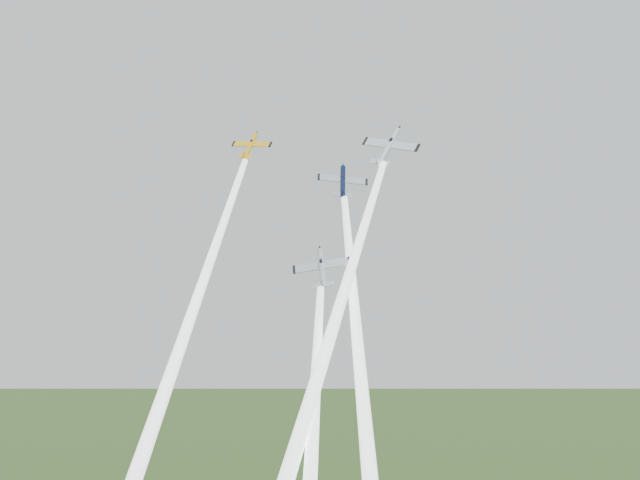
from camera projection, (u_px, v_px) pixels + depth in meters
The scene contains 7 objects.
plane_yellow at pixel (250, 145), 122.02m from camera, with size 6.58×6.52×1.03m, color #F7AC15, non-canonical shape.
smoke_trail_yellow at pixel (165, 392), 97.05m from camera, with size 2.46×2.46×77.72m, color white, non-canonical shape.
plane_navy at pixel (343, 181), 112.46m from camera, with size 7.15×7.09×1.12m, color #0C1436, non-canonical shape.
smoke_trail_navy at pixel (367, 441), 87.90m from camera, with size 2.46×2.46×71.84m, color white, non-canonical shape.
plane_silver_right at pixel (389, 146), 111.95m from camera, with size 8.60×8.53×1.35m, color silver, non-canonical shape.
smoke_trail_silver_right at pixel (308, 408), 89.25m from camera, with size 2.46×2.46×74.82m, color white, non-canonical shape.
plane_silver_low at pixel (322, 268), 102.28m from camera, with size 7.55×7.49×1.18m, color #AAB3B8, non-canonical shape.
Camera 1 is at (21.04, -109.65, 80.95)m, focal length 45.00 mm.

